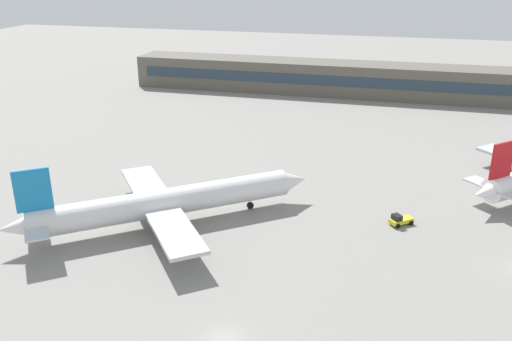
% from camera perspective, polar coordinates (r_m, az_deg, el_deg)
% --- Properties ---
extents(ground_plane, '(400.00, 400.00, 0.00)m').
position_cam_1_polar(ground_plane, '(92.12, 4.36, -2.16)').
color(ground_plane, gray).
extents(terminal_building, '(123.82, 12.13, 9.00)m').
position_cam_1_polar(terminal_building, '(159.24, 9.38, 9.46)').
color(terminal_building, '#5B564C').
rests_on(terminal_building, ground_plane).
extents(airplane_near, '(38.00, 31.86, 11.33)m').
position_cam_1_polar(airplane_near, '(80.57, -9.22, -3.29)').
color(airplane_near, silver).
rests_on(airplane_near, ground_plane).
extents(baggage_tug_yellow, '(3.74, 3.44, 1.75)m').
position_cam_1_polar(baggage_tug_yellow, '(83.03, 14.86, -5.02)').
color(baggage_tug_yellow, yellow).
rests_on(baggage_tug_yellow, ground_plane).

